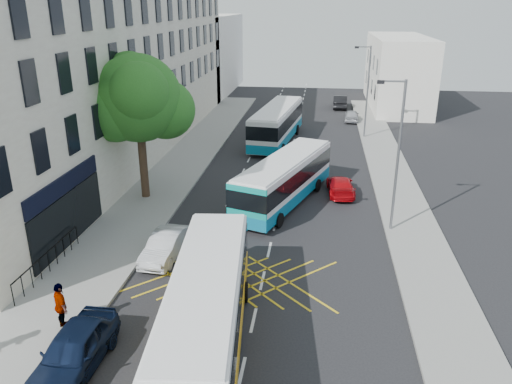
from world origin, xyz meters
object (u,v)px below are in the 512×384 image
(parked_car_blue, at_px, (74,351))
(distant_car_grey, at_px, (273,113))
(bus_far, at_px, (277,124))
(distant_car_silver, at_px, (352,116))
(pedestrian_far, at_px, (61,306))
(red_hatchback, at_px, (341,186))
(bus_mid, at_px, (284,180))
(lamp_near, at_px, (397,149))
(parked_car_silver, at_px, (166,246))
(bus_near, at_px, (207,308))
(distant_car_dark, at_px, (340,102))
(street_tree, at_px, (138,99))
(lamp_far, at_px, (367,87))

(parked_car_blue, xyz_separation_m, distant_car_grey, (2.84, 39.13, -0.09))
(bus_far, bearing_deg, distant_car_silver, 59.70)
(pedestrian_far, bearing_deg, distant_car_grey, -53.64)
(parked_car_blue, relative_size, red_hatchback, 1.11)
(bus_mid, bearing_deg, bus_far, 115.86)
(bus_far, height_order, distant_car_silver, bus_far)
(distant_car_silver, bearing_deg, parked_car_blue, 78.14)
(red_hatchback, bearing_deg, bus_mid, 25.31)
(lamp_near, distance_m, parked_car_silver, 12.60)
(bus_near, bearing_deg, distant_car_dark, 76.50)
(bus_far, distance_m, parked_car_blue, 30.43)
(street_tree, distance_m, red_hatchback, 13.74)
(lamp_far, height_order, distant_car_dark, lamp_far)
(red_hatchback, xyz_separation_m, distant_car_dark, (0.72, 28.44, 0.16))
(bus_far, distance_m, red_hatchback, 13.41)
(bus_near, bearing_deg, lamp_near, 48.56)
(bus_mid, bearing_deg, lamp_far, 89.20)
(street_tree, bearing_deg, distant_car_grey, 76.33)
(bus_mid, height_order, distant_car_grey, bus_mid)
(street_tree, bearing_deg, distant_car_silver, 59.53)
(lamp_far, height_order, parked_car_blue, lamp_far)
(lamp_far, bearing_deg, lamp_near, -90.00)
(parked_car_silver, bearing_deg, bus_mid, 61.47)
(parked_car_silver, distance_m, red_hatchback, 13.06)
(lamp_far, bearing_deg, parked_car_blue, -109.94)
(bus_mid, bearing_deg, distant_car_dark, 100.97)
(red_hatchback, bearing_deg, street_tree, 6.84)
(bus_mid, bearing_deg, lamp_near, -10.50)
(street_tree, height_order, lamp_far, street_tree)
(lamp_far, relative_size, bus_near, 0.75)
(parked_car_silver, bearing_deg, bus_far, 86.07)
(lamp_near, height_order, bus_far, lamp_near)
(lamp_near, distance_m, distant_car_grey, 28.36)
(red_hatchback, xyz_separation_m, distant_car_grey, (-6.51, 21.29, 0.09))
(lamp_near, relative_size, parked_car_silver, 2.06)
(red_hatchback, xyz_separation_m, distant_car_silver, (1.75, 21.45, 0.02))
(red_hatchback, bearing_deg, bus_near, 67.99)
(lamp_near, relative_size, lamp_far, 1.00)
(bus_far, xyz_separation_m, parked_car_blue, (-4.09, -30.13, -0.91))
(parked_car_blue, xyz_separation_m, red_hatchback, (9.35, 17.85, -0.18))
(bus_far, bearing_deg, distant_car_grey, 105.03)
(bus_mid, relative_size, distant_car_grey, 2.20)
(bus_far, bearing_deg, street_tree, -108.43)
(lamp_far, xyz_separation_m, distant_car_grey, (-8.95, 6.62, -3.96))
(bus_mid, xyz_separation_m, red_hatchback, (3.51, 1.98, -0.95))
(lamp_near, bearing_deg, pedestrian_far, -141.21)
(bus_mid, xyz_separation_m, bus_far, (-1.75, 14.26, 0.14))
(red_hatchback, bearing_deg, parked_car_blue, 58.26)
(distant_car_silver, distance_m, distant_car_dark, 7.07)
(lamp_near, height_order, distant_car_dark, lamp_near)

